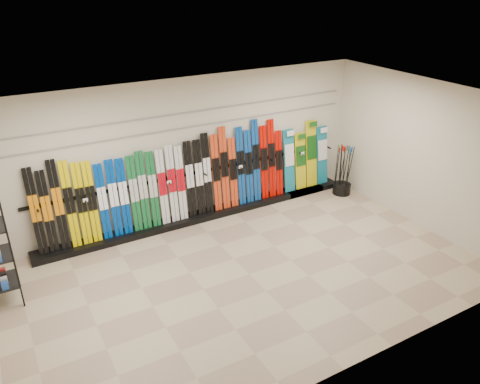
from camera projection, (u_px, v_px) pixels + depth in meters
floor at (249, 274)px, 8.22m from camera, size 8.00×8.00×0.00m
back_wall at (188, 151)px, 9.54m from camera, size 8.00×0.00×8.00m
right_wall at (422, 154)px, 9.36m from camera, size 0.00×5.00×5.00m
ceiling at (251, 107)px, 6.93m from camera, size 8.00×8.00×0.00m
ski_rack_base at (205, 215)px, 10.09m from camera, size 8.00×0.40×0.12m
skis at (173, 183)px, 9.46m from camera, size 5.36×0.24×1.84m
snowboards at (306, 158)px, 11.01m from camera, size 1.25×0.24×1.58m
pole_bin at (342, 189)px, 11.15m from camera, size 0.42×0.42×0.25m
ski_poles at (343, 170)px, 10.92m from camera, size 0.37×0.40×1.18m
slatwall_rail_0 at (187, 128)px, 9.31m from camera, size 7.60×0.02×0.03m
slatwall_rail_1 at (186, 113)px, 9.18m from camera, size 7.60×0.02×0.03m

